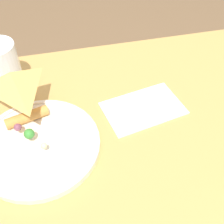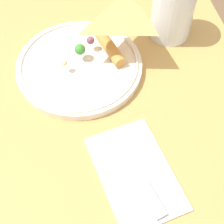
% 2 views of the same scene
% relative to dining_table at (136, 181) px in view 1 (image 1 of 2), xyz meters
% --- Properties ---
extents(dining_table, '(1.21, 0.83, 0.73)m').
position_rel_dining_table_xyz_m(dining_table, '(0.00, 0.00, 0.00)').
color(dining_table, tan).
rests_on(dining_table, ground_plane).
extents(plate_pizza, '(0.26, 0.26, 0.05)m').
position_rel_dining_table_xyz_m(plate_pizza, '(0.20, -0.07, 0.11)').
color(plate_pizza, silver).
rests_on(plate_pizza, dining_table).
extents(milk_glass, '(0.09, 0.09, 0.13)m').
position_rel_dining_table_xyz_m(milk_glass, '(0.26, -0.28, 0.15)').
color(milk_glass, white).
rests_on(milk_glass, dining_table).
extents(napkin_folded, '(0.20, 0.15, 0.00)m').
position_rel_dining_table_xyz_m(napkin_folded, '(-0.05, -0.13, 0.10)').
color(napkin_folded, silver).
rests_on(napkin_folded, dining_table).
extents(butter_knife, '(0.17, 0.06, 0.01)m').
position_rel_dining_table_xyz_m(butter_knife, '(-0.06, -0.13, 0.10)').
color(butter_knife, '#B2B2B7').
rests_on(butter_knife, napkin_folded).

